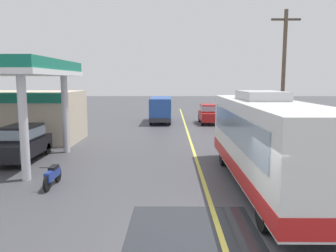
% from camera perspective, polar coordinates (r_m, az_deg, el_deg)
% --- Properties ---
extents(ground, '(120.00, 120.00, 0.00)m').
position_cam_1_polar(ground, '(28.68, 3.17, -0.46)').
color(ground, '#424247').
extents(lane_divider_stripe, '(0.16, 50.00, 0.01)m').
position_cam_1_polar(lane_divider_stripe, '(23.74, 3.73, -2.18)').
color(lane_divider_stripe, '#D8CC4C').
rests_on(lane_divider_stripe, ground).
extents(wet_puddle_patch, '(3.60, 4.91, 0.01)m').
position_cam_1_polar(wet_puddle_patch, '(9.04, 4.50, -19.27)').
color(wet_puddle_patch, '#26282D').
rests_on(wet_puddle_patch, ground).
extents(coach_bus_main, '(2.60, 11.04, 3.69)m').
position_cam_1_polar(coach_bus_main, '(13.37, 16.50, -2.84)').
color(coach_bus_main, white).
rests_on(coach_bus_main, ground).
extents(gas_station_roadside, '(9.10, 11.95, 5.10)m').
position_cam_1_polar(gas_station_roadside, '(22.56, -25.07, 3.29)').
color(gas_station_roadside, '#147259').
rests_on(gas_station_roadside, ground).
extents(car_at_pump, '(1.70, 4.20, 1.82)m').
position_cam_1_polar(car_at_pump, '(18.74, -23.74, -2.39)').
color(car_at_pump, black).
rests_on(car_at_pump, ground).
extents(minibus_opposing_lane, '(2.04, 6.13, 2.44)m').
position_cam_1_polar(minibus_opposing_lane, '(32.90, -1.22, 3.20)').
color(minibus_opposing_lane, '#264C9E').
rests_on(minibus_opposing_lane, ground).
extents(motorcycle_parked_forecourt, '(0.55, 1.80, 0.92)m').
position_cam_1_polar(motorcycle_parked_forecourt, '(13.89, -19.15, -7.97)').
color(motorcycle_parked_forecourt, black).
rests_on(motorcycle_parked_forecourt, ground).
extents(pedestrian_near_pump, '(0.55, 0.22, 1.66)m').
position_cam_1_polar(pedestrian_near_pump, '(19.77, -21.96, -2.03)').
color(pedestrian_near_pump, '#33333F').
rests_on(pedestrian_near_pump, ground).
extents(car_trailing_behind_bus, '(1.70, 4.20, 1.82)m').
position_cam_1_polar(car_trailing_behind_bus, '(32.30, 6.97, 2.24)').
color(car_trailing_behind_bus, maroon).
rests_on(car_trailing_behind_bus, ground).
extents(utility_pole_roadside, '(1.80, 0.24, 8.43)m').
position_cam_1_polar(utility_pole_roadside, '(22.37, 19.14, 8.11)').
color(utility_pole_roadside, brown).
rests_on(utility_pole_roadside, ground).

